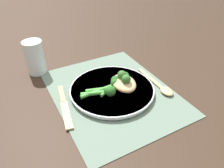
% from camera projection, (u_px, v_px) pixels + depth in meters
% --- Properties ---
extents(ground_plane, '(3.00, 3.00, 0.00)m').
position_uv_depth(ground_plane, '(112.00, 92.00, 0.69)').
color(ground_plane, '#332319').
extents(placemat, '(0.44, 0.35, 0.00)m').
position_uv_depth(placemat, '(112.00, 92.00, 0.69)').
color(placemat, slate).
rests_on(placemat, ground_plane).
extents(plate, '(0.26, 0.26, 0.01)m').
position_uv_depth(plate, '(112.00, 89.00, 0.68)').
color(plate, silver).
rests_on(plate, placemat).
extents(chicken_fillet, '(0.11, 0.08, 0.03)m').
position_uv_depth(chicken_fillet, '(124.00, 83.00, 0.68)').
color(chicken_fillet, tan).
rests_on(chicken_fillet, plate).
extents(pesto_dollop_primary, '(0.03, 0.03, 0.03)m').
position_uv_depth(pesto_dollop_primary, '(126.00, 79.00, 0.65)').
color(pesto_dollop_primary, '#336628').
rests_on(pesto_dollop_primary, chicken_fillet).
extents(pesto_dollop_secondary, '(0.03, 0.03, 0.03)m').
position_uv_depth(pesto_dollop_secondary, '(121.00, 74.00, 0.68)').
color(pesto_dollop_secondary, '#336628').
rests_on(pesto_dollop_secondary, chicken_fillet).
extents(broccoli_stalk_rear, '(0.07, 0.13, 0.03)m').
position_uv_depth(broccoli_stalk_rear, '(121.00, 79.00, 0.70)').
color(broccoli_stalk_rear, green).
rests_on(broccoli_stalk_rear, plate).
extents(broccoli_stalk_left, '(0.06, 0.14, 0.03)m').
position_uv_depth(broccoli_stalk_left, '(120.00, 85.00, 0.67)').
color(broccoli_stalk_left, green).
rests_on(broccoli_stalk_left, plate).
extents(broccoli_stalk_front, '(0.05, 0.14, 0.03)m').
position_uv_depth(broccoli_stalk_front, '(114.00, 84.00, 0.68)').
color(broccoli_stalk_front, green).
rests_on(broccoli_stalk_front, plate).
extents(broccoli_stalk_right, '(0.06, 0.10, 0.03)m').
position_uv_depth(broccoli_stalk_right, '(106.00, 92.00, 0.64)').
color(broccoli_stalk_right, green).
rests_on(broccoli_stalk_right, plate).
extents(knife, '(0.19, 0.05, 0.01)m').
position_uv_depth(knife, '(64.00, 105.00, 0.63)').
color(knife, tan).
rests_on(knife, placemat).
extents(spoon, '(0.19, 0.03, 0.01)m').
position_uv_depth(spoon, '(162.00, 87.00, 0.70)').
color(spoon, tan).
rests_on(spoon, placemat).
extents(water_glass, '(0.07, 0.07, 0.12)m').
position_uv_depth(water_glass, '(35.00, 57.00, 0.76)').
color(water_glass, silver).
rests_on(water_glass, ground_plane).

